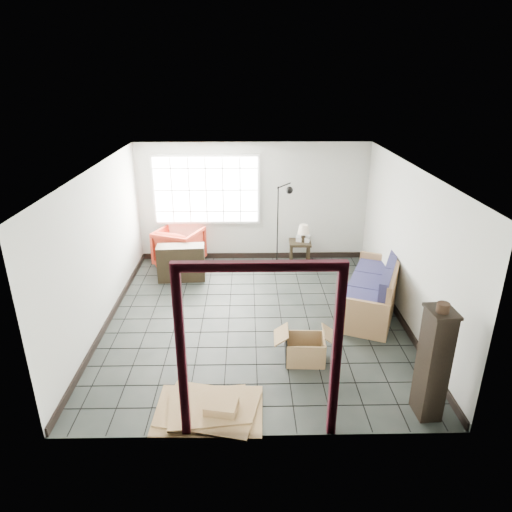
{
  "coord_description": "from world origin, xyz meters",
  "views": [
    {
      "loc": [
        -0.11,
        -6.91,
        3.98
      ],
      "look_at": [
        0.02,
        0.3,
        1.04
      ],
      "focal_mm": 32.0,
      "sensor_mm": 36.0,
      "label": 1
    }
  ],
  "objects_px": {
    "futon_sofa": "(376,291)",
    "tall_shelf": "(433,363)",
    "armchair": "(179,245)",
    "side_table": "(300,245)"
  },
  "relations": [
    {
      "from": "futon_sofa",
      "to": "tall_shelf",
      "type": "height_order",
      "value": "tall_shelf"
    },
    {
      "from": "armchair",
      "to": "tall_shelf",
      "type": "bearing_deg",
      "value": 150.0
    },
    {
      "from": "futon_sofa",
      "to": "side_table",
      "type": "relative_size",
      "value": 4.47
    },
    {
      "from": "futon_sofa",
      "to": "side_table",
      "type": "xyz_separation_m",
      "value": [
        -1.12,
        2.1,
        0.08
      ]
    },
    {
      "from": "armchair",
      "to": "tall_shelf",
      "type": "relative_size",
      "value": 0.62
    },
    {
      "from": "futon_sofa",
      "to": "side_table",
      "type": "distance_m",
      "value": 2.39
    },
    {
      "from": "armchair",
      "to": "side_table",
      "type": "distance_m",
      "value": 2.63
    },
    {
      "from": "tall_shelf",
      "to": "futon_sofa",
      "type": "bearing_deg",
      "value": 85.08
    },
    {
      "from": "futon_sofa",
      "to": "side_table",
      "type": "height_order",
      "value": "futon_sofa"
    },
    {
      "from": "side_table",
      "to": "tall_shelf",
      "type": "distance_m",
      "value": 4.93
    }
  ]
}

